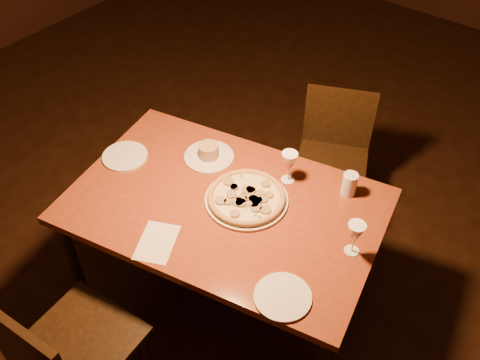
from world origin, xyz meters
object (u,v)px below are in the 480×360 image
Objects in this scene: pizza_plate at (247,197)px; dining_table at (225,213)px; chair_near at (65,351)px; chair_far at (333,153)px.

dining_table is at bearing -133.08° from pizza_plate.
chair_near is 1.75m from chair_far.
dining_table is 1.89× the size of chair_far.
chair_far is (0.06, 0.89, -0.21)m from dining_table.
chair_near reaches higher than pizza_plate.
dining_table is 0.13m from pizza_plate.
chair_near is 1.09× the size of chair_far.
dining_table is 0.92m from chair_far.
chair_far is at bearing 74.31° from dining_table.
chair_far is (0.19, 1.74, -0.04)m from chair_near.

